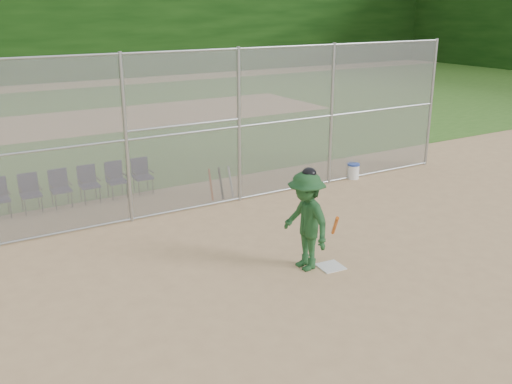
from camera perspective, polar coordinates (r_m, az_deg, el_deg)
ground at (r=10.92m, az=6.88°, el=-9.03°), size 100.00×100.00×0.00m
grass_strip at (r=26.76m, az=-17.54°, el=6.66°), size 100.00×100.00×0.00m
dirt_patch_far at (r=26.76m, az=-17.54°, el=6.67°), size 24.00×24.00×0.00m
backstop_fence at (r=14.27m, az=-5.23°, el=6.39°), size 16.09×0.09×4.00m
home_plate at (r=11.55m, az=7.46°, el=-7.40°), size 0.51×0.51×0.02m
batter_at_plate at (r=11.08m, az=5.02°, el=-2.87°), size 0.98×1.35×2.06m
water_cooler at (r=17.34m, az=9.70°, el=2.09°), size 0.37×0.37×0.47m
spare_bats at (r=15.34m, az=-3.54°, el=0.90°), size 0.66×0.31×0.84m
chair_2 at (r=15.33m, az=-21.60°, el=-0.15°), size 0.54×0.52×0.96m
chair_3 at (r=15.45m, az=-18.93°, el=0.29°), size 0.54×0.52×0.96m
chair_4 at (r=15.61m, az=-16.31°, el=0.72°), size 0.54×0.52×0.96m
chair_5 at (r=15.79m, az=-13.75°, el=1.14°), size 0.54×0.52×0.96m
chair_6 at (r=16.01m, az=-11.25°, el=1.55°), size 0.54×0.52×0.96m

